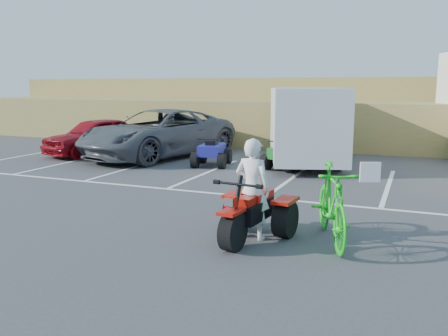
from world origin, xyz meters
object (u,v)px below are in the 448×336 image
at_px(grey_pickup, 158,133).
at_px(red_car, 96,136).
at_px(rider, 253,189).
at_px(green_dirt_bike, 332,204).
at_px(quad_atv_green, 287,169).
at_px(quad_atv_blue, 212,166).
at_px(red_trike_atv, 248,240).
at_px(cargo_trailer, 305,123).

xyz_separation_m(grey_pickup, red_car, (-2.68, -0.32, -0.18)).
relative_size(rider, green_dirt_bike, 0.79).
height_order(rider, grey_pickup, grey_pickup).
bearing_deg(green_dirt_bike, rider, 172.34).
bearing_deg(grey_pickup, quad_atv_green, 5.99).
xyz_separation_m(grey_pickup, quad_atv_blue, (2.73, -1.15, -0.90)).
bearing_deg(quad_atv_green, red_trike_atv, -62.36).
distance_m(red_trike_atv, green_dirt_bike, 1.59).
height_order(rider, cargo_trailer, cargo_trailer).
relative_size(red_trike_atv, rider, 0.97).
height_order(red_trike_atv, green_dirt_bike, green_dirt_bike).
distance_m(grey_pickup, red_car, 2.70).
bearing_deg(quad_atv_blue, cargo_trailer, 20.07).
distance_m(grey_pickup, cargo_trailer, 5.57).
bearing_deg(quad_atv_blue, rider, -71.58).
distance_m(rider, quad_atv_blue, 7.87).
xyz_separation_m(quad_atv_blue, quad_atv_green, (2.54, 0.31, 0.00)).
xyz_separation_m(red_trike_atv, cargo_trailer, (-0.99, 8.65, 1.42)).
relative_size(green_dirt_bike, cargo_trailer, 0.38).
bearing_deg(red_trike_atv, grey_pickup, 135.00).
bearing_deg(quad_atv_blue, red_car, 160.62).
distance_m(rider, red_car, 11.98).
distance_m(rider, quad_atv_green, 7.31).
bearing_deg(rider, cargo_trailer, -76.96).
xyz_separation_m(red_trike_atv, grey_pickup, (-6.51, 8.13, 0.90)).
height_order(red_trike_atv, red_car, red_car).
height_order(red_trike_atv, cargo_trailer, cargo_trailer).
xyz_separation_m(grey_pickup, cargo_trailer, (5.53, 0.51, 0.51)).
distance_m(red_trike_atv, quad_atv_green, 7.40).
relative_size(red_trike_atv, red_car, 0.41).
distance_m(green_dirt_bike, grey_pickup, 11.00).
distance_m(cargo_trailer, quad_atv_green, 1.98).
height_order(red_trike_atv, quad_atv_blue, red_trike_atv).
bearing_deg(grey_pickup, red_car, -158.22).
bearing_deg(quad_atv_green, rider, -62.04).
bearing_deg(red_trike_atv, green_dirt_bike, 24.78).
bearing_deg(green_dirt_bike, cargo_trailer, 85.53).
distance_m(rider, cargo_trailer, 8.57).
bearing_deg(green_dirt_bike, quad_atv_green, 90.39).
distance_m(red_trike_atv, rider, 0.91).
relative_size(rider, quad_atv_green, 1.19).
distance_m(rider, green_dirt_bike, 1.39).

